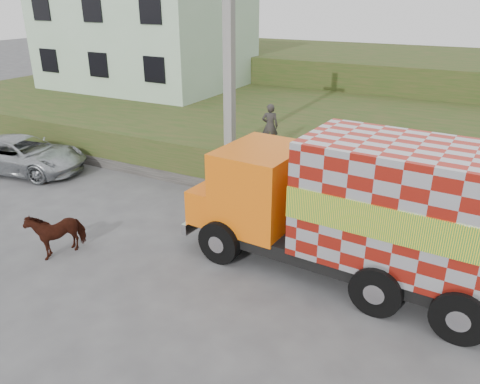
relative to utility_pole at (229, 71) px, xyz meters
The scene contains 10 objects.
ground 6.23m from the utility_pole, 77.74° to the right, with size 120.00×120.00×0.00m, color #474749.
embankment 6.42m from the utility_pole, 79.51° to the left, with size 40.00×12.00×1.50m, color #274818.
embankment_far 17.62m from the utility_pole, 86.71° to the left, with size 40.00×12.00×3.00m, color #274818.
retaining_strip 4.02m from the utility_pole, 158.20° to the right, with size 16.00×0.50×0.40m, color #595651.
building 13.07m from the utility_pole, 139.97° to the left, with size 10.00×8.00×6.00m, color #B7D6B8.
utility_pole is the anchor object (origin of this frame).
cargo_truck 6.87m from the utility_pole, 32.77° to the right, with size 7.95×3.15×3.48m.
cow 7.24m from the utility_pole, 106.61° to the right, with size 0.65×1.43×1.21m, color black.
suv 8.83m from the utility_pole, 163.30° to the right, with size 2.25×4.88×1.36m, color silver.
pedestrian 2.27m from the utility_pole, 24.80° to the left, with size 0.55×0.36×1.52m, color #33302D.
Camera 1 is at (6.59, -8.81, 6.33)m, focal length 35.00 mm.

